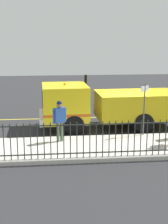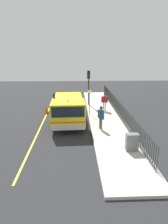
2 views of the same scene
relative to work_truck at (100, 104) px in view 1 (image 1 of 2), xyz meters
The scene contains 8 objects.
ground_plane 1.75m from the work_truck, 97.96° to the left, with size 46.27×46.27×0.00m, color #2B2B2D.
sidewalk_slab 3.64m from the work_truck, 20.54° to the left, with size 2.93×21.03×0.16m, color beige.
lane_marking 2.79m from the work_truck, 150.96° to the left, with size 0.12×18.93×0.01m, color yellow.
work_truck is the anchor object (origin of this frame).
worker_standing 3.25m from the work_truck, 40.18° to the right, with size 0.44×0.57×1.76m.
iron_fence 4.64m from the work_truck, 15.17° to the left, with size 0.04×17.91×1.35m.
traffic_cone 3.39m from the work_truck, 132.77° to the left, with size 0.47×0.47×0.67m, color orange.
street_sign 2.56m from the work_truck, 41.57° to the left, with size 0.32×0.42×2.31m.
Camera 1 is at (16.09, -3.65, 4.51)m, focal length 52.94 mm.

